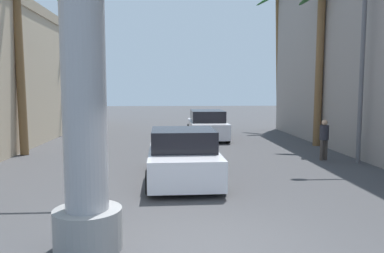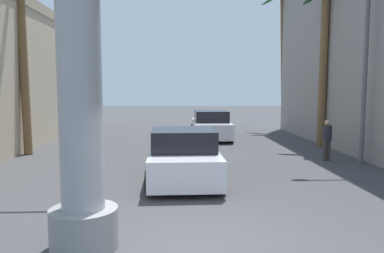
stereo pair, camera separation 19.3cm
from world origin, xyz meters
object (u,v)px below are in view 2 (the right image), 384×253
Objects in this scene: car_lead at (183,156)px; palm_tree_far_right at (284,42)px; traffic_light_mast at (13,27)px; palm_tree_mid_right at (324,47)px; street_lamp at (357,44)px; car_far at (211,125)px; palm_tree_mid_left at (20,35)px; palm_tree_far_left at (81,42)px; pedestrian_mid_right at (327,137)px.

car_lead is 16.70m from palm_tree_far_right.
traffic_light_mast is 0.82× the size of palm_tree_mid_right.
traffic_light_mast is 5.87m from car_lead.
car_far is at bearing 121.92° from street_lamp.
traffic_light_mast is 0.77× the size of palm_tree_mid_left.
car_lead is at bearing -136.44° from palm_tree_mid_right.
car_lead is 0.52× the size of palm_tree_far_left.
palm_tree_mid_right is (13.35, 1.56, -0.25)m from palm_tree_mid_left.
car_far is (-4.55, 7.31, -3.59)m from street_lamp.
traffic_light_mast is 3.95× the size of pedestrian_mid_right.
palm_tree_mid_left is (-8.32, -4.60, 4.22)m from car_far.
palm_tree_mid_right is (-0.31, -7.80, -1.20)m from palm_tree_far_right.
palm_tree_far_right reaches higher than car_far.
car_far is 10.45m from palm_tree_far_left.
palm_tree_far_left reaches higher than car_far.
palm_tree_far_right reaches higher than palm_tree_mid_right.
pedestrian_mid_right is (-1.51, -11.43, -5.00)m from palm_tree_far_right.
car_far is 7.10m from palm_tree_mid_right.
palm_tree_far_left is at bearing 151.64° from car_far.
traffic_light_mast is 6.06m from palm_tree_mid_left.
street_lamp is at bearing -41.37° from pedestrian_mid_right.
pedestrian_mid_right is at bearing -9.68° from palm_tree_mid_left.
palm_tree_mid_left is at bearing 143.73° from car_lead.
car_lead is at bearing -65.31° from palm_tree_far_left.
palm_tree_far_right is 7.90m from palm_tree_mid_right.
palm_tree_far_left reaches higher than car_lead.
street_lamp is 4.31m from palm_tree_mid_right.
palm_tree_mid_left reaches higher than palm_tree_mid_right.
car_lead is at bearing -36.27° from palm_tree_mid_left.
car_far is at bearing -28.36° from palm_tree_far_left.
traffic_light_mast is 13.39m from palm_tree_mid_right.
car_far is 0.52× the size of palm_tree_far_right.
palm_tree_far_right is at bearing 82.46° from pedestrian_mid_right.
palm_tree_mid_right reaches higher than pedestrian_mid_right.
traffic_light_mast reaches higher than car_far.
palm_tree_far_left is (-13.40, -0.41, -0.13)m from palm_tree_far_right.
palm_tree_far_right is (13.67, 9.36, 0.95)m from palm_tree_mid_left.
palm_tree_far_left reaches higher than street_lamp.
pedestrian_mid_right is at bearing 138.63° from street_lamp.
palm_tree_mid_right is (6.74, 6.41, 4.01)m from car_lead.
palm_tree_far_right is 12.57m from pedestrian_mid_right.
pedestrian_mid_right is (10.07, 3.59, -3.44)m from traffic_light_mast.
palm_tree_far_right is at bearing 34.40° from palm_tree_mid_left.
car_lead is 0.58× the size of palm_tree_mid_left.
street_lamp is 1.17× the size of traffic_light_mast.
palm_tree_far_left is (0.27, 8.95, 0.82)m from palm_tree_mid_left.
palm_tree_far_left is (-12.61, 11.66, 1.45)m from street_lamp.
street_lamp is 3.55m from pedestrian_mid_right.
palm_tree_mid_right is at bearing 32.64° from traffic_light_mast.
palm_tree_far_left reaches higher than traffic_light_mast.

